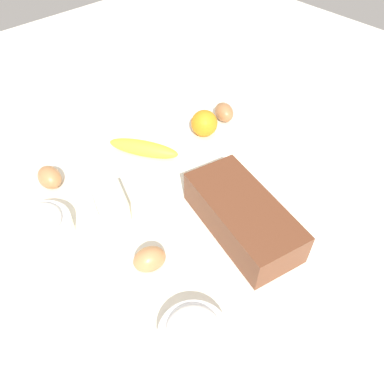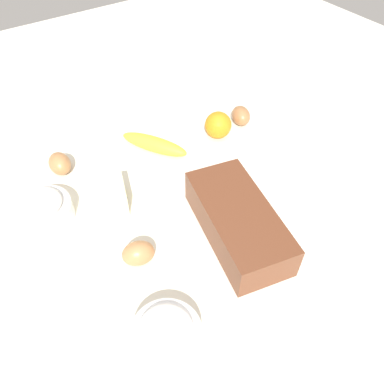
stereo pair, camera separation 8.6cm
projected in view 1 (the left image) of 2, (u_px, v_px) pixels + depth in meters
ground_plane at (192, 207)px, 0.89m from camera, size 2.40×2.40×0.02m
loaf_pan at (242, 216)px, 0.81m from camera, size 0.30×0.19×0.08m
flour_bowl at (40, 227)px, 0.80m from camera, size 0.13×0.13×0.07m
sugar_bowl at (194, 336)px, 0.64m from camera, size 0.12×0.12×0.06m
banana at (143, 148)px, 0.99m from camera, size 0.19×0.14×0.04m
orange_fruit at (204, 123)px, 1.04m from camera, size 0.07×0.07×0.07m
butter_block at (111, 204)px, 0.85m from camera, size 0.11×0.09×0.06m
egg_near_butter at (150, 259)px, 0.75m from camera, size 0.07×0.08×0.05m
egg_beside_bowl at (224, 112)px, 1.09m from camera, size 0.08×0.07×0.05m
egg_loose at (50, 177)px, 0.91m from camera, size 0.07×0.06×0.05m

